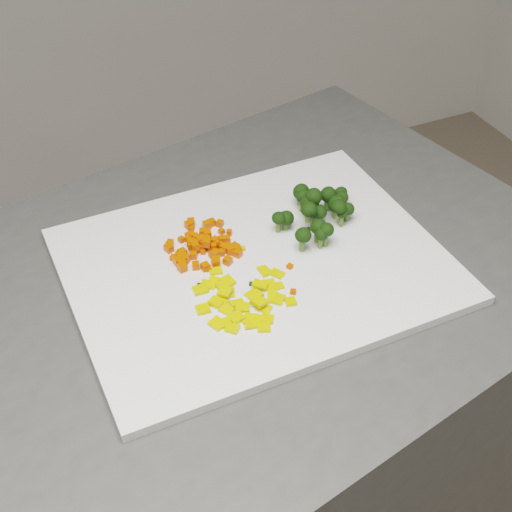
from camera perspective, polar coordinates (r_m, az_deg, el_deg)
name	(u,v)px	position (r m, az deg, el deg)	size (l,w,h in m)	color
counter_block	(237,462)	(1.32, -1.54, -16.18)	(0.96, 0.67, 0.90)	#434441
cutting_board	(256,265)	(0.98, 0.00, -0.74)	(0.50, 0.39, 0.01)	white
carrot_pile	(201,238)	(0.99, -4.43, 1.44)	(0.11, 0.11, 0.03)	#DB3E02
pepper_pile	(247,291)	(0.92, -0.72, -2.78)	(0.13, 0.13, 0.02)	#DDBE0B
broccoli_pile	(318,206)	(1.03, 5.01, 4.01)	(0.13, 0.13, 0.06)	black
carrot_cube_0	(191,237)	(1.00, -5.24, 1.50)	(0.01, 0.01, 0.01)	#DB3E02
carrot_cube_1	(194,255)	(0.98, -5.01, 0.06)	(0.01, 0.01, 0.01)	#DB3E02
carrot_cube_2	(205,241)	(1.01, -4.10, 1.20)	(0.01, 0.01, 0.01)	#DB3E02
carrot_cube_3	(216,261)	(0.97, -3.22, -0.38)	(0.01, 0.01, 0.01)	#DB3E02
carrot_cube_4	(210,244)	(1.00, -3.71, 0.95)	(0.01, 0.01, 0.01)	#DB3E02
carrot_cube_5	(207,241)	(1.00, -3.92, 1.20)	(0.01, 0.01, 0.01)	#DB3E02
carrot_cube_6	(212,223)	(1.04, -3.58, 2.69)	(0.01, 0.01, 0.01)	#DB3E02
carrot_cube_7	(191,228)	(1.03, -5.19, 2.22)	(0.01, 0.01, 0.01)	#DB3E02
carrot_cube_8	(211,249)	(0.99, -3.64, 0.60)	(0.01, 0.01, 0.01)	#DB3E02
carrot_cube_9	(197,241)	(1.00, -4.71, 1.17)	(0.01, 0.01, 0.01)	#DB3E02
carrot_cube_10	(196,240)	(1.00, -4.79, 1.28)	(0.01, 0.01, 0.01)	#DB3E02
carrot_cube_11	(188,239)	(1.00, -5.48, 1.37)	(0.01, 0.01, 0.01)	#DB3E02
carrot_cube_12	(230,250)	(0.99, -2.09, 0.48)	(0.01, 0.01, 0.01)	#DB3E02
carrot_cube_13	(170,243)	(1.01, -6.89, 1.05)	(0.01, 0.01, 0.01)	#DB3E02
carrot_cube_14	(206,240)	(0.99, -3.99, 1.28)	(0.01, 0.01, 0.01)	#DB3E02
carrot_cube_15	(182,253)	(0.99, -5.92, 0.25)	(0.01, 0.01, 0.01)	#DB3E02
carrot_cube_16	(169,247)	(1.00, -6.97, 0.75)	(0.01, 0.01, 0.01)	#DB3E02
carrot_cube_17	(191,222)	(1.04, -5.22, 2.72)	(0.01, 0.01, 0.01)	#DB3E02
carrot_cube_18	(202,242)	(0.99, -4.35, 1.09)	(0.01, 0.01, 0.01)	#DB3E02
carrot_cube_19	(204,238)	(1.00, -4.15, 1.47)	(0.01, 0.01, 0.01)	#DB3E02
carrot_cube_20	(193,236)	(1.00, -5.09, 1.61)	(0.01, 0.01, 0.01)	#DB3E02
carrot_cube_21	(229,233)	(1.02, -2.16, 1.89)	(0.01, 0.01, 0.01)	#DB3E02
carrot_cube_22	(230,246)	(1.00, -2.08, 0.81)	(0.01, 0.01, 0.01)	#DB3E02
carrot_cube_23	(201,247)	(0.99, -4.40, 0.70)	(0.01, 0.01, 0.01)	#DB3E02
carrot_cube_24	(203,239)	(1.00, -4.29, 1.35)	(0.01, 0.01, 0.01)	#DB3E02
carrot_cube_25	(214,246)	(0.99, -3.42, 0.79)	(0.01, 0.01, 0.01)	#DB3E02
carrot_cube_26	(221,240)	(1.01, -2.81, 1.31)	(0.01, 0.01, 0.01)	#DB3E02
carrot_cube_27	(239,251)	(0.99, -1.39, 0.43)	(0.01, 0.01, 0.01)	#DB3E02
carrot_cube_28	(226,248)	(0.99, -2.44, 0.61)	(0.01, 0.01, 0.01)	#DB3E02
carrot_cube_29	(214,257)	(0.98, -3.40, -0.08)	(0.01, 0.01, 0.01)	#DB3E02
carrot_cube_30	(203,233)	(1.01, -4.25, 1.88)	(0.01, 0.01, 0.01)	#DB3E02
carrot_cube_31	(207,234)	(1.00, -3.90, 1.75)	(0.01, 0.01, 0.01)	#DB3E02
carrot_cube_32	(169,249)	(1.00, -6.96, 0.59)	(0.01, 0.01, 0.01)	#DB3E02
carrot_cube_33	(189,235)	(1.02, -5.41, 1.66)	(0.01, 0.01, 0.01)	#DB3E02
carrot_cube_34	(228,261)	(0.97, -2.28, -0.39)	(0.01, 0.01, 0.01)	#DB3E02
carrot_cube_35	(221,231)	(1.02, -2.78, 1.97)	(0.01, 0.01, 0.01)	#DB3E02
carrot_cube_36	(217,243)	(0.99, -3.15, 1.06)	(0.01, 0.01, 0.01)	#DB3E02
carrot_cube_37	(221,253)	(0.98, -2.81, 0.26)	(0.01, 0.01, 0.01)	#DB3E02
carrot_cube_38	(178,257)	(0.98, -6.27, -0.07)	(0.01, 0.01, 0.01)	#DB3E02
carrot_cube_39	(189,225)	(1.03, -5.35, 2.50)	(0.01, 0.01, 0.01)	#DB3E02
carrot_cube_40	(182,263)	(0.97, -5.93, -0.59)	(0.01, 0.01, 0.01)	#DB3E02
carrot_cube_41	(196,237)	(1.00, -4.86, 1.52)	(0.01, 0.01, 0.01)	#DB3E02
carrot_cube_42	(182,267)	(0.96, -5.92, -0.91)	(0.01, 0.01, 0.01)	#DB3E02
carrot_cube_43	(195,246)	(0.98, -4.90, 0.80)	(0.01, 0.01, 0.01)	#DB3E02
carrot_cube_44	(223,239)	(1.01, -2.62, 1.35)	(0.01, 0.01, 0.01)	#DB3E02
carrot_cube_45	(224,248)	(0.99, -2.57, 0.66)	(0.01, 0.01, 0.01)	#DB3E02
carrot_cube_46	(210,249)	(0.99, -3.71, 0.58)	(0.01, 0.01, 0.01)	#DB3E02
carrot_cube_47	(203,252)	(0.99, -4.27, 0.34)	(0.01, 0.01, 0.01)	#DB3E02
carrot_cube_48	(173,258)	(0.98, -6.65, -0.14)	(0.01, 0.01, 0.01)	#DB3E02
carrot_cube_49	(216,262)	(0.97, -3.26, -0.48)	(0.01, 0.01, 0.01)	#DB3E02
carrot_cube_50	(238,253)	(0.98, -1.46, 0.21)	(0.01, 0.01, 0.01)	#DB3E02
carrot_cube_51	(207,243)	(0.98, -3.94, 1.05)	(0.01, 0.01, 0.01)	#DB3E02
carrot_cube_52	(216,262)	(0.97, -3.26, -0.52)	(0.01, 0.01, 0.01)	#DB3E02
carrot_cube_53	(196,266)	(0.97, -4.84, -0.77)	(0.01, 0.01, 0.01)	#DB3E02
carrot_cube_54	(215,240)	(0.99, -3.30, 1.33)	(0.01, 0.01, 0.01)	#DB3E02
carrot_cube_55	(214,241)	(0.99, -3.39, 1.24)	(0.01, 0.01, 0.01)	#DB3E02
carrot_cube_56	(207,239)	(1.00, -3.98, 1.38)	(0.01, 0.01, 0.01)	#DB3E02
carrot_cube_57	(195,244)	(0.99, -4.93, 0.95)	(0.01, 0.01, 0.01)	#DB3E02
carrot_cube_58	(207,225)	(1.03, -3.96, 2.49)	(0.01, 0.01, 0.01)	#DB3E02
carrot_cube_59	(181,240)	(1.01, -5.98, 1.31)	(0.01, 0.01, 0.01)	#DB3E02
carrot_cube_60	(178,255)	(0.99, -6.27, 0.08)	(0.01, 0.01, 0.01)	#DB3E02
carrot_cube_61	(178,261)	(0.97, -6.24, -0.41)	(0.01, 0.01, 0.01)	#DB3E02
carrot_cube_62	(220,246)	(1.00, -2.87, 0.80)	(0.01, 0.01, 0.01)	#DB3E02
carrot_cube_63	(191,245)	(0.99, -5.18, 0.85)	(0.01, 0.01, 0.01)	#DB3E02
carrot_cube_64	(215,254)	(0.98, -3.31, 0.13)	(0.01, 0.01, 0.01)	#DB3E02
carrot_cube_65	(191,242)	(0.99, -5.22, 1.10)	(0.01, 0.01, 0.01)	#DB3E02
carrot_cube_66	(200,240)	(0.99, -4.48, 1.27)	(0.01, 0.01, 0.01)	#DB3E02
carrot_cube_67	(195,242)	(1.00, -4.88, 1.09)	(0.01, 0.01, 0.01)	#DB3E02
carrot_cube_68	(181,257)	(0.98, -6.00, -0.04)	(0.01, 0.01, 0.01)	#DB3E02
carrot_cube_69	(220,223)	(1.04, -2.91, 2.61)	(0.01, 0.01, 0.01)	#DB3E02
carrot_cube_70	(237,249)	(0.99, -1.57, 0.59)	(0.01, 0.01, 0.01)	#DB3E02
carrot_cube_71	(235,247)	(0.99, -1.71, 0.76)	(0.01, 0.01, 0.01)	#DB3E02
carrot_cube_72	(193,250)	(0.99, -5.03, 0.52)	(0.01, 0.01, 0.01)	#DB3E02
carrot_cube_73	(186,258)	(0.98, -5.62, -0.17)	(0.01, 0.01, 0.01)	#DB3E02
carrot_cube_74	(233,252)	(0.99, -1.85, 0.36)	(0.01, 0.01, 0.01)	#DB3E02
carrot_cube_75	(168,247)	(1.00, -7.02, 0.73)	(0.01, 0.01, 0.01)	#DB3E02
carrot_cube_76	(205,267)	(0.96, -4.08, -0.86)	(0.01, 0.01, 0.01)	#DB3E02
carrot_cube_77	(228,239)	(1.01, -2.25, 1.34)	(0.01, 0.01, 0.01)	#DB3E02
carrot_cube_78	(212,255)	(0.98, -3.53, 0.07)	(0.01, 0.01, 0.01)	#DB3E02
carrot_cube_79	(209,269)	(0.96, -3.80, -1.02)	(0.01, 0.01, 0.01)	#DB3E02
carrot_cube_80	(217,253)	(0.98, -3.16, 0.23)	(0.01, 0.01, 0.01)	#DB3E02
pepper_chunk_0	(251,319)	(0.89, -0.44, -5.07)	(0.02, 0.02, 0.00)	#DDBE0B
pepper_chunk_1	(212,283)	(0.94, -3.51, -2.17)	(0.02, 0.01, 0.00)	#DDBE0B
pepper_chunk_2	(260,323)	(0.89, 0.32, -5.35)	(0.02, 0.02, 0.00)	#DDBE0B
pepper_chunk_3	(259,302)	(0.90, 0.26, -3.73)	(0.01, 0.02, 0.00)	#DDBE0B
pepper_chunk_4	(264,327)	(0.88, 0.64, -5.70)	(0.02, 0.02, 0.00)	#DDBE0B
pepper_chunk_5	(251,323)	(0.89, -0.40, -5.38)	(0.02, 0.02, 0.00)	#DDBE0B
pepper_chunk_6	(232,328)	(0.88, -1.91, -5.82)	(0.02, 0.01, 0.00)	#DDBE0B
pepper_chunk_7	(237,303)	(0.91, -1.53, -3.81)	(0.02, 0.01, 0.00)	#DDBE0B
pepper_chunk_8	(290,301)	(0.92, 2.78, -3.65)	(0.01, 0.01, 0.00)	#DDBE0B
pepper_chunk_9	(277,274)	(0.96, 1.69, -1.42)	(0.01, 0.02, 0.00)	#DDBE0B
pepper_chunk_10	(237,317)	(0.89, -1.57, -4.94)	(0.02, 0.02, 0.01)	#DDBE0B
pepper_chunk_11	(228,293)	(0.93, -2.25, -2.96)	(0.02, 0.02, 0.00)	#DDBE0B
pepper_chunk_12	(264,271)	(0.96, 0.66, -1.23)	(0.02, 0.01, 0.00)	#DDBE0B
pepper_chunk_13	(242,307)	(0.91, -1.09, -4.13)	(0.02, 0.02, 0.01)	#DDBE0B
pepper_chunk_14	(203,309)	(0.91, -4.27, -4.25)	(0.02, 0.02, 0.00)	#DDBE0B
pepper_chunk_15	(224,285)	(0.94, -2.60, -2.30)	(0.02, 0.01, 0.00)	#DDBE0B
pepper_chunk_16	(268,285)	(0.94, 1.01, -2.33)	(0.02, 0.02, 0.00)	#DDBE0B
pepper_chunk_17	(258,301)	(0.92, 0.15, -3.63)	(0.02, 0.01, 0.00)	#DDBE0B
pepper_chunk_18	(272,297)	(0.92, 1.30, -3.27)	(0.02, 0.01, 0.01)	#DDBE0B
pepper_chunk_19	(278,299)	(0.92, 1.77, -3.45)	(0.02, 0.02, 0.00)	#DDBE0B
pepper_chunk_20	(224,284)	(0.94, -2.54, -2.22)	(0.02, 0.01, 0.00)	#DDBE0B
pepper_chunk_21	(217,324)	(0.89, -3.11, -5.43)	(0.02, 0.02, 0.00)	#DDBE0B
pepper_chunk_22	(228,281)	(0.94, -2.28, -2.03)	(0.02, 0.02, 0.01)	#DDBE0B
pepper_chunk_23	(200,290)	(0.93, -4.47, -2.70)	(0.02, 0.02, 0.00)	#DDBE0B
pepper_chunk_24	(226,310)	(0.91, -2.38, -4.31)	(0.02, 0.01, 0.00)	#DDBE0B
pepper_chunk_25	(224,323)	(0.89, -2.58, -5.39)	(0.02, 0.02, 0.00)	#DDBE0B
pepper_chunk_26	(264,308)	(0.91, 0.63, -4.17)	(0.01, 0.02, 0.00)	#DDBE0B
pepper_chunk_27	(216,271)	(0.96, -3.24, -1.22)	(0.02, 0.01, 0.00)	#DDBE0B
pepper_chunk_28	(223,299)	(0.92, -2.66, -3.47)	(0.01, 0.01, 0.00)	#DDBE0B
pepper_chunk_29	(262,321)	(0.89, 0.51, -5.18)	(0.02, 0.02, 0.00)	#DDBE0B
pepper_chunk_30	(206,285)	(0.94, -4.05, -2.31)	(0.02, 0.01, 0.00)	#DDBE0B
pepper_chunk_31	(260,284)	(0.93, 0.34, -2.29)	(0.02, 0.01, 0.00)	#DDBE0B
pepper_chunk_32	(225,291)	(0.92, -2.51, -2.84)	(0.02, 0.02, 0.00)	#DDBE0B
pepper_chunk_33	(267,319)	(0.89, 0.91, -5.05)	(0.02, 0.02, 0.00)	#DDBE0B
pepper_chunk_34	(216,302)	(0.92, -3.22, -3.71)	(0.02, 0.02, 0.01)	#DDBE0B
pepper_chunk_35	(276,287)	(0.94, 1.60, -2.46)	(0.02, 0.01, 0.00)	#DDBE0B
pepper_chunk_36	(254,295)	(0.92, -0.17, -3.13)	(0.02, 0.02, 0.00)	#DDBE0B
pepper_chunk_37	(265,271)	(0.96, 0.73, -1.19)	(0.02, 0.01, 0.00)	#DDBE0B
broccoli_floret_0	(340,196)	(1.08, 6.75, 4.80)	(0.03, 0.03, 0.03)	black
broccoli_floret_1	(321,239)	(0.99, 5.20, 1.36)	(0.03, 0.03, 0.03)	black
broccoli_floret_2	(342,218)	(1.03, 6.87, 3.06)	(0.02, 0.02, 0.03)	black
broccoli_floret_3	(285,221)	(1.02, 2.37, 2.81)	(0.03, 0.03, 0.03)	black
broccoli_floret_4	(341,200)	(1.07, 6.84, 4.44)	(0.03, 0.03, 0.03)	black
broccoli_floret_5	(302,240)	(0.98, 3.73, 1.27)	(0.03, 0.03, 0.04)	black
broccoli_floret_6	(336,207)	(1.05, 6.44, 3.89)	(0.04, 0.04, 0.04)	black
broccoli_floret_7	(278,223)	(1.02, 1.79, 2.69)	(0.03, 0.03, 0.03)	black
broccoli_floret_8	(318,215)	(1.04, 5.00, 3.29)	(0.03, 0.03, 0.03)	black
broccoli_floret_9	(326,235)	(1.00, 5.59, 1.66)	(0.03, 0.03, 0.04)	black
broccoli_floret_10	(327,200)	(1.06, 5.73, 4.52)	(0.03, 0.03, 0.04)	black
broccoli_floret_11	(309,208)	(1.04, 4.24, 3.87)	(0.04, 0.04, 0.04)	black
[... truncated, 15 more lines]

